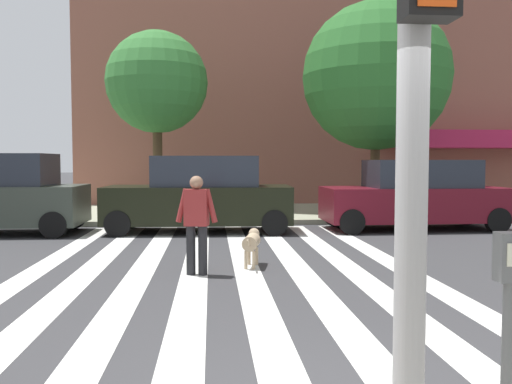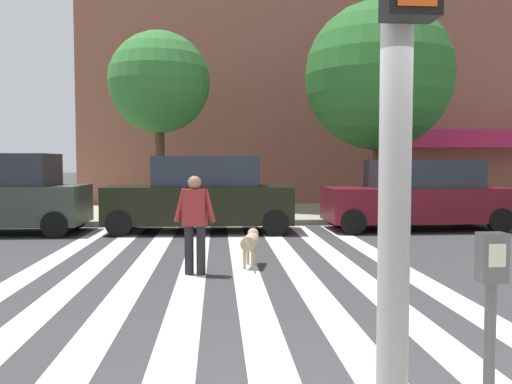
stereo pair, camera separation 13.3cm
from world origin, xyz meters
TOP-DOWN VIEW (x-y plane):
  - ground_plane at (0.00, 5.98)m, footprint 160.00×160.00m
  - sidewalk_far at (0.00, 14.97)m, footprint 80.00×6.00m
  - crosswalk_stripes at (-0.80, 5.98)m, footprint 6.75×11.37m
  - parking_meter_curbside at (0.59, -0.90)m, footprint 0.14×0.11m
  - parked_car_behind_first at (-1.24, 10.67)m, footprint 4.93×2.13m
  - parked_car_third_in_line at (4.61, 10.67)m, footprint 4.90×2.00m
  - street_tree_nearest at (-2.69, 14.04)m, footprint 3.27×3.27m
  - street_tree_middle at (4.19, 12.95)m, footprint 4.61×4.61m
  - pedestrian_dog_walker at (-1.21, 5.25)m, footprint 0.71×0.31m
  - dog_on_leash at (-0.25, 5.88)m, footprint 0.38×0.99m

SIDE VIEW (x-z plane):
  - ground_plane at x=0.00m, z-range 0.00..0.00m
  - crosswalk_stripes at x=-0.80m, z-range 0.00..0.01m
  - sidewalk_far at x=0.00m, z-range 0.00..0.15m
  - dog_on_leash at x=-0.25m, z-range 0.12..0.77m
  - pedestrian_dog_walker at x=-1.21m, z-range 0.11..1.75m
  - parked_car_third_in_line at x=4.61m, z-range -0.02..1.89m
  - parked_car_behind_first at x=-1.24m, z-range -0.04..1.98m
  - parking_meter_curbside at x=0.59m, z-range 0.35..1.71m
  - street_tree_nearest at x=-2.69m, z-range 1.44..7.34m
  - street_tree_middle at x=4.19m, z-range 1.18..7.85m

